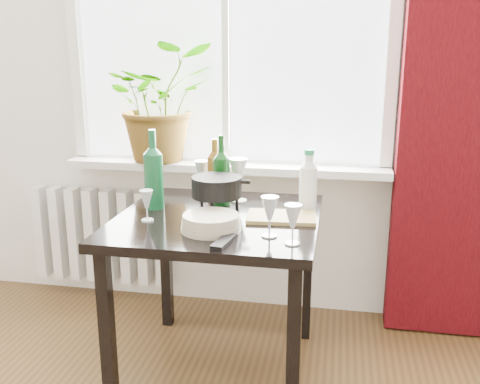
% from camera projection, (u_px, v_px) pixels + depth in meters
% --- Properties ---
extents(window, '(1.72, 0.08, 1.62)m').
position_uv_depth(window, '(227.00, 14.00, 2.71)').
color(window, white).
rests_on(window, ground).
extents(windowsill, '(1.72, 0.20, 0.04)m').
position_uv_depth(windowsill, '(225.00, 167.00, 2.84)').
color(windowsill, silver).
rests_on(windowsill, ground).
extents(curtain, '(0.50, 0.12, 2.56)m').
position_uv_depth(curtain, '(457.00, 78.00, 2.49)').
color(curtain, '#330408').
rests_on(curtain, ground).
extents(radiator, '(0.80, 0.10, 0.55)m').
position_uv_depth(radiator, '(101.00, 235.00, 3.12)').
color(radiator, white).
rests_on(radiator, ground).
extents(table, '(0.85, 0.85, 0.74)m').
position_uv_depth(table, '(218.00, 237.00, 2.30)').
color(table, black).
rests_on(table, ground).
extents(potted_plant, '(0.73, 0.71, 0.62)m').
position_uv_depth(potted_plant, '(161.00, 102.00, 2.83)').
color(potted_plant, '#3A711E').
rests_on(potted_plant, windowsill).
extents(wine_bottle_left, '(0.10, 0.10, 0.36)m').
position_uv_depth(wine_bottle_left, '(153.00, 169.00, 2.34)').
color(wine_bottle_left, '#0E4925').
rests_on(wine_bottle_left, table).
extents(wine_bottle_right, '(0.10, 0.10, 0.32)m').
position_uv_depth(wine_bottle_right, '(221.00, 170.00, 2.41)').
color(wine_bottle_right, '#0B3B0F').
rests_on(wine_bottle_right, table).
extents(bottle_amber, '(0.08, 0.08, 0.29)m').
position_uv_depth(bottle_amber, '(215.00, 168.00, 2.51)').
color(bottle_amber, '#683C0B').
rests_on(bottle_amber, table).
extents(cleaning_bottle, '(0.08, 0.08, 0.27)m').
position_uv_depth(cleaning_bottle, '(308.00, 180.00, 2.33)').
color(cleaning_bottle, white).
rests_on(cleaning_bottle, table).
extents(wineglass_front_right, '(0.08, 0.08, 0.16)m').
position_uv_depth(wineglass_front_right, '(270.00, 216.00, 2.00)').
color(wineglass_front_right, '#B7BEC5').
rests_on(wineglass_front_right, table).
extents(wineglass_far_right, '(0.08, 0.08, 0.15)m').
position_uv_depth(wineglass_far_right, '(293.00, 224.00, 1.92)').
color(wineglass_far_right, silver).
rests_on(wineglass_far_right, table).
extents(wineglass_back_center, '(0.11, 0.11, 0.21)m').
position_uv_depth(wineglass_back_center, '(238.00, 179.00, 2.47)').
color(wineglass_back_center, white).
rests_on(wineglass_back_center, table).
extents(wineglass_back_left, '(0.09, 0.09, 0.17)m').
position_uv_depth(wineglass_back_left, '(202.00, 177.00, 2.60)').
color(wineglass_back_left, silver).
rests_on(wineglass_back_left, table).
extents(wineglass_front_left, '(0.06, 0.06, 0.13)m').
position_uv_depth(wineglass_front_left, '(147.00, 205.00, 2.19)').
color(wineglass_front_left, silver).
rests_on(wineglass_front_left, table).
extents(plate_stack, '(0.27, 0.27, 0.06)m').
position_uv_depth(plate_stack, '(211.00, 223.00, 2.08)').
color(plate_stack, beige).
rests_on(plate_stack, table).
extents(fondue_pot, '(0.26, 0.23, 0.17)m').
position_uv_depth(fondue_pot, '(217.00, 196.00, 2.28)').
color(fondue_pot, black).
rests_on(fondue_pot, table).
extents(tv_remote, '(0.07, 0.16, 0.02)m').
position_uv_depth(tv_remote, '(224.00, 242.00, 1.94)').
color(tv_remote, black).
rests_on(tv_remote, table).
extents(cutting_board, '(0.30, 0.21, 0.02)m').
position_uv_depth(cutting_board, '(281.00, 217.00, 2.23)').
color(cutting_board, olive).
rests_on(cutting_board, table).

